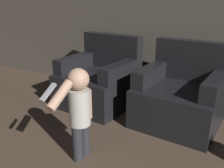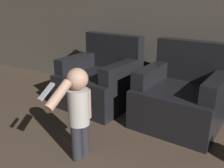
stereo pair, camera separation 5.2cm
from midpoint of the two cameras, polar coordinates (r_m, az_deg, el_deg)
The scene contains 4 objects.
wall_back at distance 3.75m, azimuth 9.21°, elevation 16.87°, with size 8.40×0.05×2.60m.
armchair_left at distance 3.49m, azimuth -2.24°, elevation 0.64°, with size 1.00×0.98×0.95m.
armchair_right at distance 3.06m, azimuth 16.09°, elevation -2.86°, with size 0.98×0.96×0.95m.
person_toddler at distance 2.24m, azimuth -7.13°, elevation -5.31°, with size 0.19×0.60×0.88m.
Camera 2 is at (1.40, 1.03, 1.45)m, focal length 40.00 mm.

